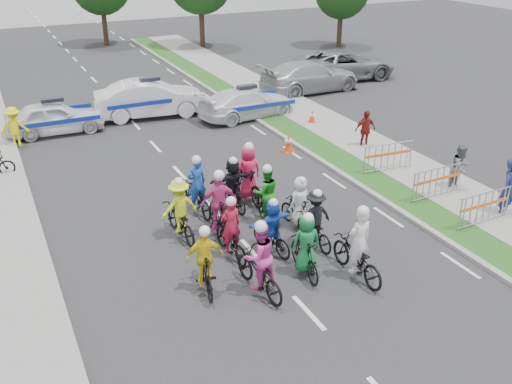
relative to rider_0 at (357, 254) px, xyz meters
name	(u,v)px	position (x,y,z in m)	size (l,w,h in m)	color
ground	(309,313)	(-1.83, -0.77, -0.67)	(90.00, 90.00, 0.00)	#28282B
curb_right	(363,188)	(3.27, 4.23, -0.61)	(0.20, 60.00, 0.12)	gray
grass_strip	(380,184)	(3.97, 4.23, -0.62)	(1.20, 60.00, 0.11)	#1E4917
sidewalk_right	(421,175)	(5.77, 4.23, -0.61)	(2.40, 60.00, 0.13)	gray
rider_0	(357,254)	(0.00, 0.00, 0.00)	(0.74, 2.02, 2.04)	black
rider_1	(305,250)	(-1.11, 0.66, 0.03)	(0.81, 1.76, 1.80)	black
rider_2	(259,266)	(-2.49, 0.47, 0.07)	(0.90, 2.02, 2.00)	black
rider_3	(205,265)	(-3.61, 1.14, 0.02)	(0.96, 1.77, 1.80)	black
rider_4	(314,223)	(-0.14, 1.82, 0.01)	(0.98, 1.72, 1.74)	black
rider_5	(272,230)	(-1.37, 1.97, 0.04)	(1.38, 1.64, 1.66)	black
rider_6	(230,236)	(-2.44, 2.29, -0.07)	(0.70, 1.80, 1.81)	black
rider_7	(299,208)	(-0.01, 2.87, -0.02)	(0.77, 1.64, 1.66)	black
rider_8	(266,201)	(-0.73, 3.61, 0.03)	(0.99, 1.94, 1.89)	black
rider_9	(219,211)	(-2.27, 3.48, 0.11)	(1.07, 2.00, 2.05)	black
rider_10	(180,214)	(-3.31, 3.85, 0.06)	(1.08, 1.89, 1.88)	black
rider_11	(233,187)	(-1.25, 4.83, 0.08)	(1.44, 1.72, 1.77)	black
rider_12	(197,194)	(-2.33, 5.10, -0.04)	(0.77, 1.91, 1.92)	black
rider_13	(248,179)	(-0.59, 5.13, 0.11)	(0.88, 1.96, 2.04)	black
police_car_0	(55,118)	(-5.12, 14.66, 0.02)	(1.62, 4.03, 1.37)	white
police_car_1	(151,99)	(-0.77, 15.15, 0.16)	(1.76, 5.05, 1.66)	white
police_car_2	(247,103)	(3.13, 13.11, 0.00)	(1.87, 4.61, 1.34)	white
civilian_sedan	(310,76)	(8.01, 15.68, 0.13)	(2.25, 5.52, 1.60)	#A5A6AA
civilian_suv	(344,65)	(11.14, 17.15, 0.15)	(2.72, 5.91, 1.64)	slate
spectator_0	(509,188)	(6.03, 0.77, 0.25)	(0.68, 0.44, 1.85)	navy
spectator_1	(460,168)	(6.07, 2.80, 0.14)	(0.78, 0.61, 1.61)	slate
spectator_2	(365,130)	(5.59, 7.42, 0.11)	(0.91, 0.38, 1.56)	maroon
marshal_hiviz	(15,127)	(-6.78, 13.63, 0.15)	(1.06, 0.61, 1.64)	#FAEC0D
barrier_0	(484,209)	(4.87, 0.57, -0.11)	(2.00, 0.50, 1.12)	#A5A8AD
barrier_1	(436,184)	(4.87, 2.57, -0.11)	(2.00, 0.50, 1.12)	#A5A8AD
barrier_2	(388,158)	(4.87, 5.03, -0.11)	(2.00, 0.50, 1.12)	#A5A8AD
cone_0	(288,144)	(2.69, 8.39, -0.33)	(0.40, 0.40, 0.70)	#F24C0C
cone_1	(312,118)	(5.22, 10.80, -0.33)	(0.40, 0.40, 0.70)	#F24C0C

